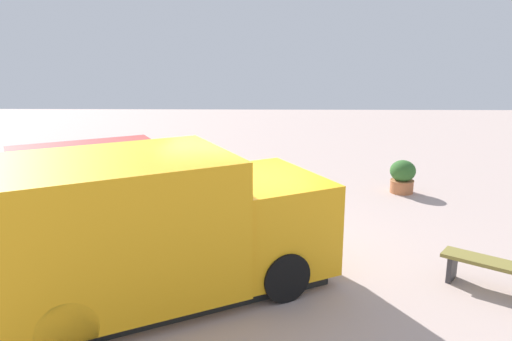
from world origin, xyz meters
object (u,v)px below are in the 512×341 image
Objects in this scene: food_truck at (146,232)px; planter_flowering_near at (291,200)px; planter_flowering_far at (402,176)px; person_customer at (105,197)px; plaza_bench at (494,269)px.

food_truck is 8.22× the size of planter_flowering_near.
planter_flowering_near is 0.81× the size of planter_flowering_far.
planter_flowering_far is (-1.77, 2.96, 0.09)m from planter_flowering_near.
planter_flowering_far is (-1.57, 7.21, 0.10)m from person_customer.
planter_flowering_near is at bearing 148.12° from food_truck.
planter_flowering_far is at bearing 120.90° from planter_flowering_near.
planter_flowering_near is (-3.77, 2.35, -0.71)m from food_truck.
food_truck reaches higher than planter_flowering_far.
planter_flowering_far is (-5.54, 5.31, -0.62)m from food_truck.
person_customer is (-3.98, -1.90, -0.72)m from food_truck.
person_customer reaches higher than planter_flowering_far.
plaza_bench is (3.69, 7.23, 0.03)m from person_customer.
person_customer is 1.28× the size of planter_flowering_near.
plaza_bench is at bearing 0.28° from planter_flowering_far.
planter_flowering_near is 3.45m from planter_flowering_far.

